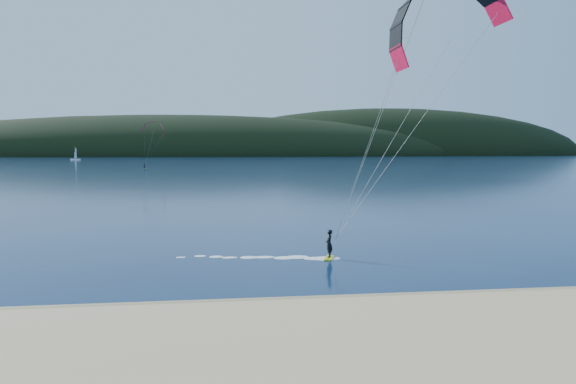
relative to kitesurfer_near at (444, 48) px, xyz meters
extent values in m
plane|color=#071839|center=(-13.32, -12.14, -13.73)|extent=(1800.00, 1800.00, 0.00)
cube|color=olive|center=(-13.32, -7.64, -13.68)|extent=(220.00, 2.50, 0.10)
ellipsoid|color=black|center=(-63.32, 707.86, -13.73)|extent=(840.00, 280.00, 110.00)
ellipsoid|color=black|center=(246.68, 747.86, -13.73)|extent=(600.00, 240.00, 140.00)
cube|color=#CED719|center=(-6.59, 2.97, -13.67)|extent=(0.97, 1.63, 0.09)
imported|color=black|center=(-6.59, 2.97, -12.68)|extent=(0.66, 0.81, 1.91)
cylinder|color=gray|center=(-2.94, 1.25, -5.92)|extent=(0.02, 0.02, 14.73)
cube|color=#CED719|center=(-43.59, 189.79, -13.67)|extent=(1.17, 1.56, 0.09)
imported|color=black|center=(-43.59, 189.79, -12.70)|extent=(1.06, 1.14, 1.87)
cylinder|color=gray|center=(-41.37, 187.44, -5.73)|extent=(0.02, 0.02, 14.39)
cube|color=white|center=(-121.51, 391.00, -13.28)|extent=(7.43, 3.72, 1.24)
cylinder|color=white|center=(-121.51, 391.00, -8.40)|extent=(0.18, 0.18, 9.77)
cube|color=white|center=(-121.46, 392.24, -8.40)|extent=(0.53, 2.27, 7.10)
cube|color=white|center=(-121.46, 389.58, -10.17)|extent=(0.42, 1.75, 4.44)
camera|label=1|loc=(-14.03, -32.29, -6.36)|focal=33.30mm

